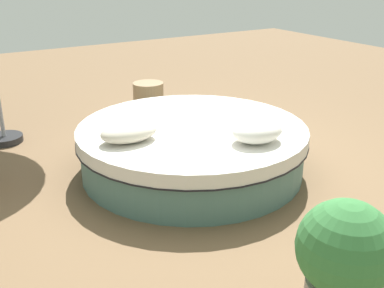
{
  "coord_description": "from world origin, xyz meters",
  "views": [
    {
      "loc": [
        2.37,
        3.88,
        2.1
      ],
      "look_at": [
        0.0,
        0.0,
        0.3
      ],
      "focal_mm": 43.77,
      "sensor_mm": 36.0,
      "label": 1
    }
  ],
  "objects_px": {
    "side_table": "(149,99)",
    "throw_pillow_1": "(257,131)",
    "throw_pillow_0": "(129,132)",
    "round_bed": "(192,148)",
    "planter": "(343,262)"
  },
  "relations": [
    {
      "from": "side_table",
      "to": "throw_pillow_1",
      "type": "bearing_deg",
      "value": 86.3
    },
    {
      "from": "throw_pillow_1",
      "to": "throw_pillow_0",
      "type": "bearing_deg",
      "value": -32.1
    },
    {
      "from": "round_bed",
      "to": "planter",
      "type": "height_order",
      "value": "planter"
    },
    {
      "from": "planter",
      "to": "side_table",
      "type": "xyz_separation_m",
      "value": [
        -0.93,
        -4.37,
        -0.25
      ]
    },
    {
      "from": "round_bed",
      "to": "throw_pillow_1",
      "type": "height_order",
      "value": "throw_pillow_1"
    },
    {
      "from": "planter",
      "to": "round_bed",
      "type": "bearing_deg",
      "value": -100.89
    },
    {
      "from": "throw_pillow_0",
      "to": "side_table",
      "type": "bearing_deg",
      "value": -120.68
    },
    {
      "from": "throw_pillow_1",
      "to": "side_table",
      "type": "bearing_deg",
      "value": -93.7
    },
    {
      "from": "throw_pillow_0",
      "to": "throw_pillow_1",
      "type": "relative_size",
      "value": 1.11
    },
    {
      "from": "planter",
      "to": "throw_pillow_1",
      "type": "bearing_deg",
      "value": -113.59
    },
    {
      "from": "side_table",
      "to": "throw_pillow_0",
      "type": "bearing_deg",
      "value": 59.32
    },
    {
      "from": "round_bed",
      "to": "side_table",
      "type": "height_order",
      "value": "round_bed"
    },
    {
      "from": "throw_pillow_1",
      "to": "planter",
      "type": "xyz_separation_m",
      "value": [
        0.76,
        1.73,
        -0.12
      ]
    },
    {
      "from": "throw_pillow_0",
      "to": "throw_pillow_1",
      "type": "distance_m",
      "value": 1.2
    },
    {
      "from": "round_bed",
      "to": "planter",
      "type": "bearing_deg",
      "value": 79.11
    }
  ]
}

